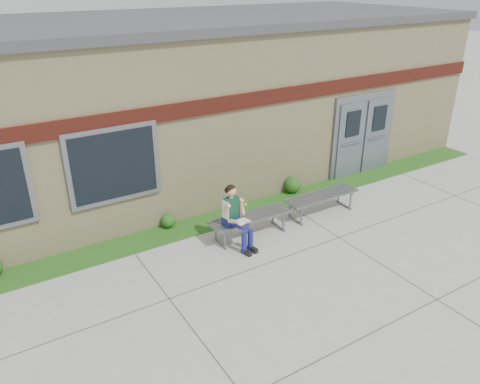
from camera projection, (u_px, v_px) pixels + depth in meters
ground at (319, 262)px, 9.28m from camera, size 80.00×80.00×0.00m
grass_strip at (248, 210)px, 11.28m from camera, size 16.00×0.80×0.02m
school_building at (183, 96)px, 12.99m from camera, size 16.20×6.22×4.20m
bench_left at (250, 221)px, 10.07m from camera, size 1.86×0.55×0.48m
bench_right at (321, 199)px, 11.02m from camera, size 1.88×0.53×0.49m
girl at (236, 215)px, 9.54m from camera, size 0.51×0.82×1.36m
shrub_mid at (168, 221)px, 10.46m from camera, size 0.32×0.32×0.32m
shrub_east at (293, 185)px, 12.10m from camera, size 0.43×0.43×0.43m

